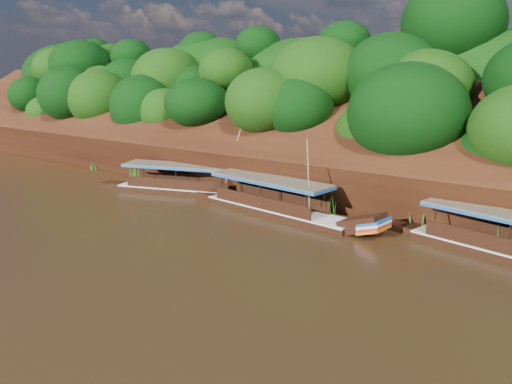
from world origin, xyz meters
TOP-DOWN VIEW (x-y plane):
  - ground at (0.00, 0.00)m, footprint 160.00×160.00m
  - riverbank at (-0.01, 22.73)m, footprint 120.00×30.06m
  - boat_1 at (-1.63, 7.16)m, footprint 14.93×3.83m
  - boat_2 at (-11.38, 8.53)m, footprint 15.10×6.70m
  - reeds at (-3.00, 9.49)m, footprint 49.54×2.29m

SIDE VIEW (x-z plane):
  - ground at x=0.00m, z-range 0.00..0.00m
  - boat_2 at x=-11.38m, z-range -2.49..3.58m
  - boat_1 at x=-1.63m, z-range -2.63..3.79m
  - reeds at x=-3.00m, z-range -0.15..1.98m
  - riverbank at x=-0.01m, z-range -7.81..11.59m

